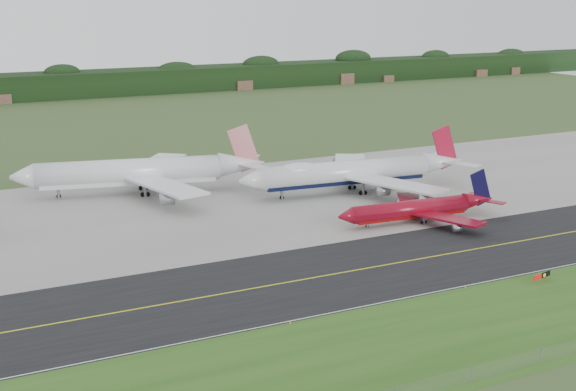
# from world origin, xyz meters

# --- Properties ---
(ground) EXTENTS (600.00, 600.00, 0.00)m
(ground) POSITION_xyz_m (0.00, 0.00, 0.00)
(ground) COLOR #2E4620
(ground) RESTS_ON ground
(grass_verge) EXTENTS (400.00, 30.00, 0.01)m
(grass_verge) POSITION_xyz_m (0.00, -35.00, 0.01)
(grass_verge) COLOR #244F17
(grass_verge) RESTS_ON ground
(taxiway) EXTENTS (400.00, 32.00, 0.02)m
(taxiway) POSITION_xyz_m (0.00, -4.00, 0.01)
(taxiway) COLOR black
(taxiway) RESTS_ON ground
(apron) EXTENTS (400.00, 78.00, 0.01)m
(apron) POSITION_xyz_m (0.00, 51.00, 0.01)
(apron) COLOR gray
(apron) RESTS_ON ground
(taxiway_centreline) EXTENTS (400.00, 0.40, 0.00)m
(taxiway_centreline) POSITION_xyz_m (0.00, -4.00, 0.03)
(taxiway_centreline) COLOR gold
(taxiway_centreline) RESTS_ON taxiway
(taxiway_edge_line) EXTENTS (400.00, 0.25, 0.00)m
(taxiway_edge_line) POSITION_xyz_m (0.00, -19.50, 0.03)
(taxiway_edge_line) COLOR silver
(taxiway_edge_line) RESTS_ON taxiway
(perimeter_fence) EXTENTS (320.00, 0.10, 320.00)m
(perimeter_fence) POSITION_xyz_m (0.00, -48.00, 1.10)
(perimeter_fence) COLOR slate
(perimeter_fence) RESTS_ON ground
(horizon_treeline) EXTENTS (700.00, 25.00, 12.00)m
(horizon_treeline) POSITION_xyz_m (0.00, 273.76, 5.47)
(horizon_treeline) COLOR black
(horizon_treeline) RESTS_ON ground
(jet_ba_747) EXTENTS (62.75, 51.76, 15.77)m
(jet_ba_747) POSITION_xyz_m (21.67, 46.88, 5.37)
(jet_ba_747) COLOR silver
(jet_ba_747) RESTS_ON ground
(jet_red_737) EXTENTS (39.32, 31.99, 10.61)m
(jet_red_737) POSITION_xyz_m (20.89, 17.46, 2.93)
(jet_red_737) COLOR maroon
(jet_red_737) RESTS_ON ground
(jet_star_tail) EXTENTS (63.01, 51.80, 16.74)m
(jet_star_tail) POSITION_xyz_m (-26.22, 69.98, 5.58)
(jet_star_tail) COLOR silver
(jet_star_tail) RESTS_ON ground
(taxiway_sign) EXTENTS (4.79, 1.23, 1.62)m
(taxiway_sign) POSITION_xyz_m (17.36, -23.98, 1.14)
(taxiway_sign) COLOR slate
(taxiway_sign) RESTS_ON ground
(edge_marker_left) EXTENTS (0.16, 0.16, 0.50)m
(edge_marker_left) POSITION_xyz_m (-30.44, -20.50, 0.25)
(edge_marker_left) COLOR yellow
(edge_marker_left) RESTS_ON ground
(edge_marker_center) EXTENTS (0.16, 0.16, 0.50)m
(edge_marker_center) POSITION_xyz_m (3.36, -20.50, 0.25)
(edge_marker_center) COLOR yellow
(edge_marker_center) RESTS_ON ground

